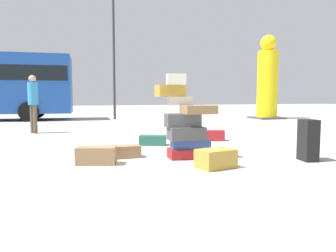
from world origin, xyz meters
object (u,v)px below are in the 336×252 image
suitcase_brown_behind_tower (96,156)px  suitcase_teal_foreground_far (153,140)px  suitcase_black_foreground_near (308,140)px  yellow_dummy_statue (267,82)px  lamp_post (114,29)px  suitcase_tan_white_trunk (216,159)px  suitcase_brown_left_side (124,152)px  person_bearded_onlooker (33,99)px  suitcase_maroon_upright_blue (212,135)px  suitcase_tower (186,125)px

suitcase_brown_behind_tower → suitcase_teal_foreground_far: (1.47, 1.84, -0.03)m
suitcase_black_foreground_near → yellow_dummy_statue: bearing=70.1°
suitcase_brown_behind_tower → yellow_dummy_statue: 13.45m
yellow_dummy_statue → lamp_post: bearing=165.9°
suitcase_tan_white_trunk → suitcase_brown_left_side: size_ratio=0.96×
suitcase_brown_behind_tower → yellow_dummy_statue: bearing=60.6°
suitcase_tan_white_trunk → suitcase_teal_foreground_far: (-0.30, 2.71, -0.03)m
suitcase_teal_foreground_far → yellow_dummy_statue: bearing=63.3°
person_bearded_onlooker → suitcase_brown_behind_tower: bearing=-13.6°
suitcase_brown_behind_tower → suitcase_black_foreground_near: 3.68m
person_bearded_onlooker → suitcase_brown_left_side: bearing=-6.8°
yellow_dummy_statue → suitcase_brown_left_side: bearing=-136.0°
person_bearded_onlooker → suitcase_maroon_upright_blue: bearing=26.1°
lamp_post → suitcase_maroon_upright_blue: bearing=-82.7°
suitcase_tower → suitcase_maroon_upright_blue: bearing=53.6°
suitcase_tower → suitcase_brown_behind_tower: bearing=-177.5°
suitcase_brown_behind_tower → suitcase_black_foreground_near: (3.58, -0.83, 0.22)m
suitcase_tan_white_trunk → lamp_post: size_ratio=0.08×
suitcase_maroon_upright_blue → person_bearded_onlooker: (-4.54, 3.28, 0.94)m
suitcase_brown_left_side → person_bearded_onlooker: 5.42m
suitcase_tower → person_bearded_onlooker: (-3.01, 5.35, 0.47)m
suitcase_brown_left_side → suitcase_tan_white_trunk: bearing=-49.7°
suitcase_brown_left_side → suitcase_black_foreground_near: (3.04, -1.28, 0.25)m
suitcase_tan_white_trunk → suitcase_black_foreground_near: size_ratio=0.79×
suitcase_maroon_upright_blue → yellow_dummy_statue: size_ratio=0.14×
suitcase_brown_left_side → suitcase_maroon_upright_blue: suitcase_maroon_upright_blue is taller
suitcase_tan_white_trunk → suitcase_brown_left_side: suitcase_tan_white_trunk is taller
suitcase_tower → suitcase_brown_left_side: (-1.08, 0.38, -0.49)m
suitcase_brown_left_side → lamp_post: (1.45, 10.70, 4.39)m
suitcase_black_foreground_near → yellow_dummy_statue: size_ratio=0.17×
suitcase_tan_white_trunk → suitcase_tower: bearing=85.8°
suitcase_tower → person_bearded_onlooker: bearing=119.3°
suitcase_brown_left_side → suitcase_teal_foreground_far: suitcase_teal_foreground_far is taller
suitcase_tower → lamp_post: 11.75m
suitcase_tan_white_trunk → suitcase_maroon_upright_blue: size_ratio=0.95×
person_bearded_onlooker → suitcase_tan_white_trunk: bearing=-1.4°
suitcase_brown_behind_tower → lamp_post: lamp_post is taller
suitcase_tan_white_trunk → lamp_post: lamp_post is taller
suitcase_brown_behind_tower → suitcase_black_foreground_near: suitcase_black_foreground_near is taller
suitcase_black_foreground_near → person_bearded_onlooker: (-4.97, 6.25, 0.71)m
suitcase_teal_foreground_far → suitcase_black_foreground_near: bearing=-30.4°
suitcase_tan_white_trunk → suitcase_teal_foreground_far: size_ratio=0.94×
person_bearded_onlooker → yellow_dummy_statue: size_ratio=0.42×
suitcase_brown_behind_tower → suitcase_teal_foreground_far: 2.35m
suitcase_tan_white_trunk → suitcase_brown_behind_tower: size_ratio=0.89×
suitcase_black_foreground_near → lamp_post: bearing=108.8°
suitcase_tan_white_trunk → person_bearded_onlooker: 7.11m
suitcase_tan_white_trunk → suitcase_maroon_upright_blue: 3.32m
suitcase_black_foreground_near → suitcase_teal_foreground_far: suitcase_black_foreground_near is taller
suitcase_maroon_upright_blue → suitcase_brown_behind_tower: bearing=-127.5°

